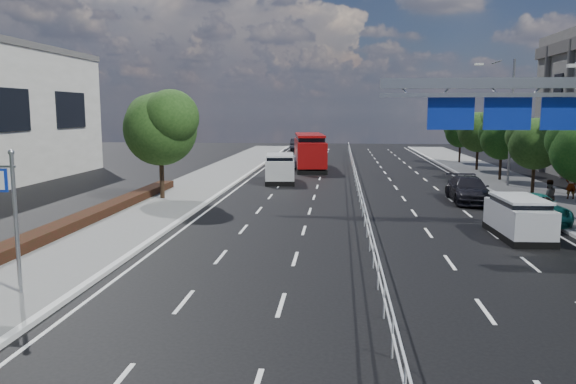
{
  "coord_description": "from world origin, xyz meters",
  "views": [
    {
      "loc": [
        -1.21,
        -15.1,
        5.41
      ],
      "look_at": [
        -3.13,
        5.65,
        2.4
      ],
      "focal_mm": 35.0,
      "sensor_mm": 36.0,
      "label": 1
    }
  ],
  "objects_px": {
    "white_minivan": "(280,168)",
    "red_bus": "(309,151)",
    "near_car_silver": "(299,161)",
    "near_car_dark": "(298,144)",
    "pedestrian_a": "(571,185)",
    "pedestrian_b": "(548,197)",
    "overhead_gantry": "(526,107)",
    "parked_car_dark": "(468,190)",
    "parked_car_teal": "(534,208)",
    "silver_minivan": "(519,218)"
  },
  "relations": [
    {
      "from": "overhead_gantry",
      "to": "pedestrian_b",
      "type": "height_order",
      "value": "overhead_gantry"
    },
    {
      "from": "near_car_silver",
      "to": "pedestrian_a",
      "type": "height_order",
      "value": "pedestrian_a"
    },
    {
      "from": "white_minivan",
      "to": "near_car_silver",
      "type": "bearing_deg",
      "value": 80.74
    },
    {
      "from": "white_minivan",
      "to": "red_bus",
      "type": "bearing_deg",
      "value": 75.22
    },
    {
      "from": "overhead_gantry",
      "to": "silver_minivan",
      "type": "distance_m",
      "value": 4.79
    },
    {
      "from": "silver_minivan",
      "to": "parked_car_teal",
      "type": "bearing_deg",
      "value": 60.54
    },
    {
      "from": "near_car_dark",
      "to": "parked_car_teal",
      "type": "xyz_separation_m",
      "value": [
        15.35,
        -49.89,
        -0.13
      ]
    },
    {
      "from": "overhead_gantry",
      "to": "parked_car_dark",
      "type": "relative_size",
      "value": 1.96
    },
    {
      "from": "near_car_silver",
      "to": "parked_car_teal",
      "type": "bearing_deg",
      "value": 111.64
    },
    {
      "from": "overhead_gantry",
      "to": "near_car_silver",
      "type": "relative_size",
      "value": 2.47
    },
    {
      "from": "red_bus",
      "to": "overhead_gantry",
      "type": "bearing_deg",
      "value": -74.97
    },
    {
      "from": "near_car_silver",
      "to": "pedestrian_b",
      "type": "height_order",
      "value": "pedestrian_b"
    },
    {
      "from": "silver_minivan",
      "to": "parked_car_dark",
      "type": "distance_m",
      "value": 9.6
    },
    {
      "from": "white_minivan",
      "to": "parked_car_teal",
      "type": "distance_m",
      "value": 20.16
    },
    {
      "from": "parked_car_teal",
      "to": "near_car_dark",
      "type": "bearing_deg",
      "value": 105.52
    },
    {
      "from": "overhead_gantry",
      "to": "parked_car_teal",
      "type": "distance_m",
      "value": 5.9
    },
    {
      "from": "red_bus",
      "to": "parked_car_teal",
      "type": "relative_size",
      "value": 2.25
    },
    {
      "from": "overhead_gantry",
      "to": "parked_car_dark",
      "type": "height_order",
      "value": "overhead_gantry"
    },
    {
      "from": "white_minivan",
      "to": "red_bus",
      "type": "distance_m",
      "value": 10.78
    },
    {
      "from": "parked_car_teal",
      "to": "pedestrian_a",
      "type": "relative_size",
      "value": 2.92
    },
    {
      "from": "pedestrian_b",
      "to": "white_minivan",
      "type": "bearing_deg",
      "value": -39.25
    },
    {
      "from": "parked_car_dark",
      "to": "pedestrian_a",
      "type": "height_order",
      "value": "pedestrian_a"
    },
    {
      "from": "white_minivan",
      "to": "near_car_silver",
      "type": "xyz_separation_m",
      "value": [
        0.66,
        11.06,
        -0.36
      ]
    },
    {
      "from": "near_car_silver",
      "to": "parked_car_dark",
      "type": "distance_m",
      "value": 22.63
    },
    {
      "from": "overhead_gantry",
      "to": "red_bus",
      "type": "distance_m",
      "value": 30.23
    },
    {
      "from": "near_car_dark",
      "to": "pedestrian_a",
      "type": "relative_size",
      "value": 2.94
    },
    {
      "from": "parked_car_dark",
      "to": "pedestrian_b",
      "type": "bearing_deg",
      "value": -53.11
    },
    {
      "from": "red_bus",
      "to": "pedestrian_b",
      "type": "xyz_separation_m",
      "value": [
        13.69,
        -23.24,
        -0.68
      ]
    },
    {
      "from": "parked_car_teal",
      "to": "pedestrian_b",
      "type": "height_order",
      "value": "pedestrian_b"
    },
    {
      "from": "overhead_gantry",
      "to": "near_car_silver",
      "type": "xyz_separation_m",
      "value": [
        -11.84,
        28.38,
        -4.9
      ]
    },
    {
      "from": "silver_minivan",
      "to": "parked_car_dark",
      "type": "xyz_separation_m",
      "value": [
        0.0,
        9.6,
        -0.11
      ]
    },
    {
      "from": "pedestrian_b",
      "to": "parked_car_dark",
      "type": "bearing_deg",
      "value": -53.67
    },
    {
      "from": "near_car_dark",
      "to": "pedestrian_b",
      "type": "relative_size",
      "value": 2.84
    },
    {
      "from": "silver_minivan",
      "to": "parked_car_dark",
      "type": "relative_size",
      "value": 0.83
    },
    {
      "from": "near_car_silver",
      "to": "silver_minivan",
      "type": "bearing_deg",
      "value": 105.71
    },
    {
      "from": "near_car_silver",
      "to": "pedestrian_b",
      "type": "xyz_separation_m",
      "value": [
        14.7,
        -23.67,
        0.32
      ]
    },
    {
      "from": "red_bus",
      "to": "pedestrian_b",
      "type": "relative_size",
      "value": 6.34
    },
    {
      "from": "parked_car_dark",
      "to": "white_minivan",
      "type": "bearing_deg",
      "value": 146.37
    },
    {
      "from": "overhead_gantry",
      "to": "parked_car_dark",
      "type": "xyz_separation_m",
      "value": [
        -0.24,
        8.95,
        -4.85
      ]
    },
    {
      "from": "overhead_gantry",
      "to": "near_car_dark",
      "type": "relative_size",
      "value": 2.04
    },
    {
      "from": "overhead_gantry",
      "to": "parked_car_teal",
      "type": "xyz_separation_m",
      "value": [
        1.56,
        2.87,
        -4.92
      ]
    },
    {
      "from": "red_bus",
      "to": "pedestrian_b",
      "type": "height_order",
      "value": "red_bus"
    },
    {
      "from": "red_bus",
      "to": "parked_car_dark",
      "type": "height_order",
      "value": "red_bus"
    },
    {
      "from": "pedestrian_b",
      "to": "overhead_gantry",
      "type": "bearing_deg",
      "value": 58.87
    },
    {
      "from": "red_bus",
      "to": "silver_minivan",
      "type": "distance_m",
      "value": 30.51
    },
    {
      "from": "overhead_gantry",
      "to": "red_bus",
      "type": "relative_size",
      "value": 0.92
    },
    {
      "from": "white_minivan",
      "to": "near_car_silver",
      "type": "height_order",
      "value": "white_minivan"
    },
    {
      "from": "near_car_silver",
      "to": "near_car_dark",
      "type": "xyz_separation_m",
      "value": [
        -1.96,
        24.38,
        0.12
      ]
    },
    {
      "from": "red_bus",
      "to": "near_car_silver",
      "type": "bearing_deg",
      "value": 150.95
    },
    {
      "from": "parked_car_teal",
      "to": "parked_car_dark",
      "type": "xyz_separation_m",
      "value": [
        -1.8,
        6.08,
        0.07
      ]
    }
  ]
}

